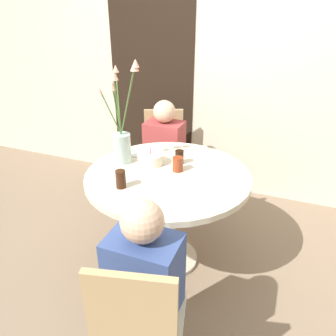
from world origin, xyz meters
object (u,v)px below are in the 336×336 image
(person_boy, at_px, (165,158))
(person_woman, at_px, (145,296))
(chair_near_front, at_px, (138,323))
(flower_vase, at_px, (122,134))
(side_plate, at_px, (140,153))
(drink_glass_0, at_px, (121,179))
(drink_glass_2, at_px, (179,157))
(birthday_cake, at_px, (151,159))
(drink_glass_1, at_px, (178,164))
(chair_far_back, at_px, (164,151))

(person_boy, bearing_deg, person_woman, -71.34)
(chair_near_front, relative_size, flower_vase, 1.20)
(flower_vase, xyz_separation_m, side_plate, (0.05, 0.18, -0.21))
(flower_vase, xyz_separation_m, drink_glass_0, (0.16, -0.33, -0.16))
(chair_near_front, relative_size, side_plate, 5.24)
(drink_glass_0, distance_m, person_woman, 0.73)
(chair_near_front, xyz_separation_m, drink_glass_2, (-0.21, 1.13, 0.32))
(person_boy, xyz_separation_m, person_woman, (0.53, -1.56, 0.00))
(birthday_cake, relative_size, person_woman, 0.17)
(chair_near_front, distance_m, drink_glass_2, 1.19)
(side_plate, xyz_separation_m, person_boy, (-0.01, 0.53, -0.28))
(chair_near_front, bearing_deg, person_woman, -90.00)
(drink_glass_1, distance_m, person_woman, 0.93)
(chair_far_back, xyz_separation_m, flower_vase, (0.03, -0.86, 0.48))
(drink_glass_1, relative_size, drink_glass_2, 1.01)
(side_plate, height_order, drink_glass_1, drink_glass_1)
(chair_near_front, relative_size, drink_glass_2, 8.85)
(birthday_cake, relative_size, drink_glass_0, 1.57)
(chair_near_front, distance_m, birthday_cake, 1.17)
(birthday_cake, bearing_deg, flower_vase, -166.35)
(birthday_cake, relative_size, flower_vase, 0.25)
(side_plate, height_order, drink_glass_0, drink_glass_0)
(chair_far_back, height_order, chair_near_front, same)
(drink_glass_0, distance_m, drink_glass_2, 0.51)
(chair_near_front, distance_m, drink_glass_1, 1.08)
(flower_vase, xyz_separation_m, drink_glass_2, (0.39, 0.13, -0.17))
(side_plate, height_order, person_woman, person_woman)
(drink_glass_0, xyz_separation_m, person_boy, (-0.13, 1.04, -0.33))
(side_plate, bearing_deg, person_woman, -63.41)
(person_boy, height_order, person_woman, same)
(chair_near_front, relative_size, person_boy, 0.85)
(side_plate, height_order, person_boy, person_boy)
(flower_vase, relative_size, person_boy, 0.71)
(flower_vase, bearing_deg, side_plate, 75.54)
(drink_glass_2, bearing_deg, side_plate, 171.18)
(flower_vase, distance_m, person_woman, 1.13)
(person_woman, bearing_deg, flower_vase, 123.63)
(chair_far_back, bearing_deg, chair_near_front, -95.08)
(side_plate, relative_size, person_boy, 0.16)
(chair_near_front, height_order, flower_vase, flower_vase)
(person_woman, bearing_deg, drink_glass_1, 99.50)
(drink_glass_0, relative_size, drink_glass_1, 1.14)
(side_plate, xyz_separation_m, drink_glass_0, (0.12, -0.52, 0.05))
(chair_near_front, xyz_separation_m, drink_glass_0, (-0.44, 0.67, 0.32))
(chair_near_front, distance_m, drink_glass_0, 0.86)
(birthday_cake, distance_m, person_woman, 1.01)
(flower_vase, xyz_separation_m, person_woman, (0.56, -0.85, -0.49))
(flower_vase, relative_size, drink_glass_0, 6.38)
(flower_vase, relative_size, side_plate, 4.38)
(flower_vase, height_order, side_plate, flower_vase)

